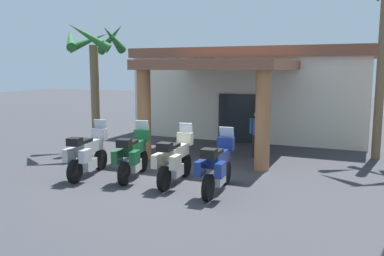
{
  "coord_description": "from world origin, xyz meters",
  "views": [
    {
      "loc": [
        4.98,
        -10.45,
        3.21
      ],
      "look_at": [
        -0.34,
        2.12,
        1.2
      ],
      "focal_mm": 38.3,
      "sensor_mm": 36.0,
      "label": 1
    }
  ],
  "objects": [
    {
      "name": "palm_tree_roadside",
      "position": [
        -4.69,
        2.78,
        3.65
      ],
      "size": [
        2.49,
        2.6,
        4.98
      ],
      "color": "brown",
      "rests_on": "ground_plane"
    },
    {
      "name": "ground_plane",
      "position": [
        0.0,
        0.0,
        0.0
      ],
      "size": [
        80.0,
        80.0,
        0.0
      ],
      "primitive_type": "plane",
      "color": "#38383D"
    },
    {
      "name": "motorcycle_silver",
      "position": [
        -2.52,
        -0.7,
        0.7
      ],
      "size": [
        0.81,
        2.21,
        1.61
      ],
      "rotation": [
        0.0,
        0.0,
        1.72
      ],
      "color": "black",
      "rests_on": "ground_plane"
    },
    {
      "name": "motorcycle_green",
      "position": [
        -1.16,
        -0.36,
        0.7
      ],
      "size": [
        0.88,
        2.2,
        1.61
      ],
      "rotation": [
        0.0,
        0.0,
        1.76
      ],
      "color": "black",
      "rests_on": "ground_plane"
    },
    {
      "name": "motel_building",
      "position": [
        0.03,
        9.38,
        2.11
      ],
      "size": [
        10.89,
        11.25,
        4.11
      ],
      "rotation": [
        0.0,
        0.0,
        -0.01
      ],
      "color": "silver",
      "rests_on": "ground_plane"
    },
    {
      "name": "motorcycle_blue",
      "position": [
        1.56,
        -0.7,
        0.7
      ],
      "size": [
        0.72,
        2.21,
        1.61
      ],
      "rotation": [
        0.0,
        0.0,
        1.61
      ],
      "color": "black",
      "rests_on": "ground_plane"
    },
    {
      "name": "motorcycle_cream",
      "position": [
        0.2,
        -0.39,
        0.7
      ],
      "size": [
        0.72,
        2.21,
        1.61
      ],
      "rotation": [
        0.0,
        0.0,
        1.62
      ],
      "color": "black",
      "rests_on": "ground_plane"
    },
    {
      "name": "pedestrian",
      "position": [
        1.48,
        3.8,
        0.96
      ],
      "size": [
        0.52,
        0.32,
        1.67
      ],
      "rotation": [
        0.0,
        0.0,
        4.92
      ],
      "color": "black",
      "rests_on": "ground_plane"
    }
  ]
}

